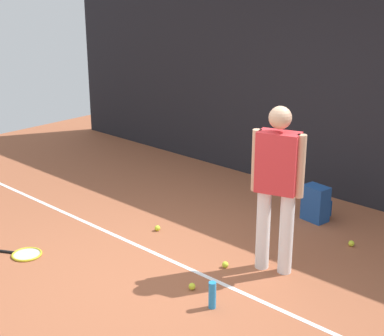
% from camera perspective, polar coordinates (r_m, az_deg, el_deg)
% --- Properties ---
extents(ground_plane, '(12.00, 12.00, 0.00)m').
position_cam_1_polar(ground_plane, '(6.03, -2.62, -9.95)').
color(ground_plane, '#9E5638').
extents(back_fence, '(10.00, 0.10, 2.83)m').
position_cam_1_polar(back_fence, '(7.83, 13.15, 7.36)').
color(back_fence, black).
rests_on(back_fence, ground).
extents(court_line, '(9.00, 0.05, 0.00)m').
position_cam_1_polar(court_line, '(6.14, -1.39, -9.34)').
color(court_line, white).
rests_on(court_line, ground).
extents(tennis_player, '(0.51, 0.33, 1.70)m').
position_cam_1_polar(tennis_player, '(5.70, 8.33, -1.20)').
color(tennis_player, white).
rests_on(tennis_player, ground).
extents(tennis_racket, '(0.62, 0.45, 0.03)m').
position_cam_1_polar(tennis_racket, '(6.56, -16.08, -8.09)').
color(tennis_racket, black).
rests_on(tennis_racket, ground).
extents(backpack, '(0.33, 0.31, 0.44)m').
position_cam_1_polar(backpack, '(7.24, 12.07, -3.44)').
color(backpack, '#1E478C').
rests_on(backpack, ground).
extents(tennis_ball_near_player, '(0.07, 0.07, 0.07)m').
position_cam_1_polar(tennis_ball_near_player, '(6.06, 3.27, -9.42)').
color(tennis_ball_near_player, '#CCE033').
rests_on(tennis_ball_near_player, ground).
extents(tennis_ball_by_fence, '(0.07, 0.07, 0.07)m').
position_cam_1_polar(tennis_ball_by_fence, '(6.87, -3.40, -5.89)').
color(tennis_ball_by_fence, '#CCE033').
rests_on(tennis_ball_by_fence, ground).
extents(tennis_ball_mid_court, '(0.07, 0.07, 0.07)m').
position_cam_1_polar(tennis_ball_mid_court, '(5.67, 0.00, -11.51)').
color(tennis_ball_mid_court, '#CCE033').
rests_on(tennis_ball_mid_court, ground).
extents(tennis_ball_far_left, '(0.07, 0.07, 0.07)m').
position_cam_1_polar(tennis_ball_far_left, '(6.73, 15.32, -7.13)').
color(tennis_ball_far_left, '#CCE033').
rests_on(tennis_ball_far_left, ground).
extents(water_bottle, '(0.07, 0.07, 0.26)m').
position_cam_1_polar(water_bottle, '(5.36, 2.00, -12.32)').
color(water_bottle, '#268CD8').
rests_on(water_bottle, ground).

